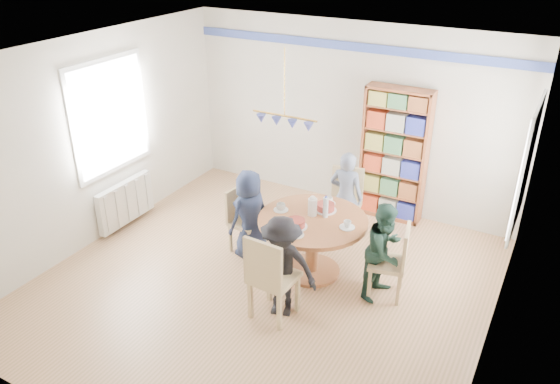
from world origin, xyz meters
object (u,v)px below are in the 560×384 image
Objects in this scene: person_right at (385,251)px; bookshelf at (394,156)px; radiator at (126,202)px; chair_near at (269,275)px; person_near at (281,267)px; person_left at (250,214)px; chair_right at (395,259)px; person_far at (346,197)px; chair_left at (242,217)px; chair_far at (345,200)px; dining_table at (312,233)px.

bookshelf reaches higher than person_right.
radiator is 2.92m from chair_near.
person_left is at bearing 121.23° from person_near.
chair_right is 0.77× the size of person_left.
person_left is 2.26m from bookshelf.
bookshelf is at bearing 82.54° from chair_near.
person_far is at bearing 55.24° from person_right.
chair_near reaches higher than chair_right.
person_far is 1.02m from bookshelf.
person_far reaches higher than chair_left.
person_near is at bearing 69.79° from chair_near.
radiator is 3.07m from person_far.
person_near reaches higher than chair_far.
person_far reaches higher than radiator.
person_far is (0.05, 1.95, 0.06)m from chair_near.
person_right is at bearing 107.23° from person_left.
person_near is (-0.97, -0.88, 0.10)m from chair_right.
chair_near is at bearing -126.44° from person_near.
person_left reaches higher than chair_near.
chair_right is 0.87× the size of chair_near.
bookshelf is at bearing 52.05° from chair_left.
person_left is 0.61× the size of bookshelf.
person_near reaches higher than chair_right.
radiator is at bearing -175.93° from dining_table.
radiator is 3.83m from chair_right.
chair_far is at bearing 135.37° from chair_right.
bookshelf is at bearing 163.17° from person_left.
person_far is at bearing 88.66° from chair_near.
person_near reaches higher than radiator.
chair_far is at bearing 23.68° from radiator.
dining_table is 1.92m from bookshelf.
person_far is at bearing 136.94° from chair_right.
person_left is at bearing -178.62° from dining_table.
chair_near is 1.31m from person_left.
radiator is at bearing -176.73° from chair_right.
chair_right is 0.14m from person_right.
person_right is at bearing 48.02° from chair_near.
person_near is at bearing -88.34° from chair_far.
chair_far is at bearing -114.52° from bookshelf.
bookshelf reaches higher than chair_far.
radiator is at bearing 105.53° from person_right.
person_right is at bearing -1.70° from chair_left.
chair_far reaches higher than chair_right.
dining_table is 1.12× the size of person_right.
bookshelf is (-0.65, 1.82, 0.45)m from chair_right.
bookshelf is (0.36, 1.84, 0.39)m from dining_table.
radiator is 0.97× the size of chair_near.
dining_table is at bearing 108.02° from person_left.
chair_left reaches higher than dining_table.
person_near reaches higher than chair_near.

